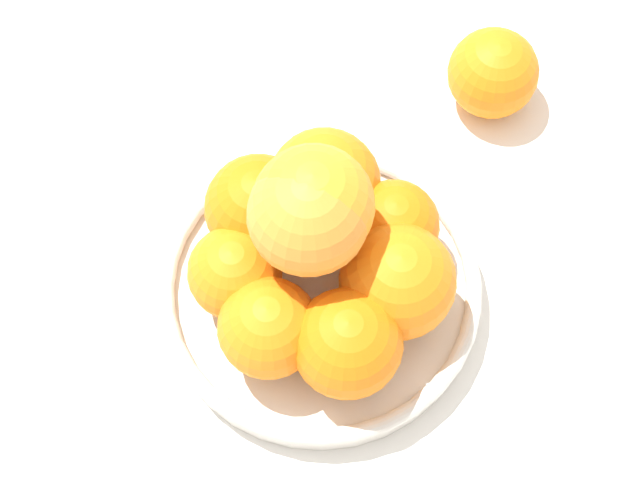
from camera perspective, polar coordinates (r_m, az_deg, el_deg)
ground_plane at (r=0.81m, az=0.00°, el=-3.20°), size 4.00×4.00×0.00m
fruit_bowl at (r=0.80m, az=0.00°, el=-2.74°), size 0.24×0.24×0.03m
orange_pile at (r=0.73m, az=-0.10°, el=-0.37°), size 0.20×0.18×0.14m
stray_orange at (r=0.88m, az=9.21°, el=8.79°), size 0.07×0.07×0.07m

